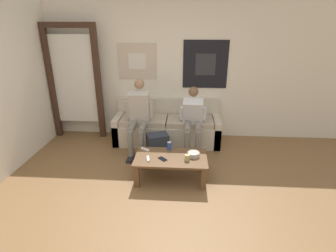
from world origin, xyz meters
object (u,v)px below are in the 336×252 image
person_seated_adult (139,114)px  pillar_candle (187,158)px  person_seated_teen (193,119)px  drink_can_blue (169,146)px  game_controller_near_left (145,149)px  coffee_table (171,161)px  game_controller_near_right (148,159)px  cell_phone (163,159)px  backpack (158,147)px  couch (167,127)px  ceramic_bowl (194,154)px

person_seated_adult → pillar_candle: bearing=-50.1°
pillar_candle → person_seated_teen: bearing=84.9°
drink_can_blue → game_controller_near_left: size_ratio=0.88×
person_seated_adult → pillar_candle: size_ratio=12.61×
coffee_table → game_controller_near_right: (-0.31, -0.10, 0.07)m
drink_can_blue → cell_phone: drink_can_blue is taller
backpack → cell_phone: (0.14, -0.68, 0.15)m
person_seated_teen → game_controller_near_right: bearing=-121.4°
couch → game_controller_near_right: 1.42m
game_controller_near_right → backpack: bearing=85.0°
drink_can_blue → person_seated_adult: bearing=129.6°
pillar_candle → game_controller_near_right: 0.55m
couch → pillar_candle: size_ratio=19.87×
pillar_candle → backpack: bearing=125.2°
couch → backpack: 0.72m
coffee_table → drink_can_blue: bearing=99.5°
game_controller_near_left → drink_can_blue: bearing=6.3°
coffee_table → pillar_candle: (0.23, -0.09, 0.10)m
couch → ceramic_bowl: size_ratio=11.12×
pillar_candle → cell_phone: pillar_candle is taller
backpack → person_seated_teen: bearing=30.6°
backpack → cell_phone: backpack is taller
coffee_table → game_controller_near_left: game_controller_near_left is taller
coffee_table → cell_phone: 0.15m
person_seated_adult → person_seated_teen: bearing=1.1°
game_controller_near_left → cell_phone: bearing=-42.8°
person_seated_teen → pillar_candle: bearing=-95.1°
backpack → pillar_candle: 0.86m
ceramic_bowl → pillar_candle: bearing=-127.0°
coffee_table → drink_can_blue: size_ratio=8.30×
pillar_candle → game_controller_near_right: pillar_candle is taller
person_seated_teen → person_seated_adult: bearing=-178.9°
person_seated_teen → drink_can_blue: 0.82m
couch → person_seated_adult: size_ratio=1.58×
couch → game_controller_near_right: couch is taller
coffee_table → person_seated_teen: (0.32, 0.94, 0.31)m
couch → backpack: size_ratio=4.54×
couch → cell_phone: couch is taller
backpack → coffee_table: bearing=-67.1°
person_seated_teen → game_controller_near_left: (-0.72, -0.75, -0.24)m
pillar_candle → drink_can_blue: bearing=130.6°
game_controller_near_right → ceramic_bowl: bearing=12.1°
coffee_table → pillar_candle: pillar_candle is taller
ceramic_bowl → cell_phone: ceramic_bowl is taller
game_controller_near_left → pillar_candle: bearing=-23.5°
ceramic_bowl → drink_can_blue: bearing=151.7°
person_seated_adult → person_seated_teen: 0.94m
person_seated_adult → cell_phone: 1.16m
couch → pillar_candle: bearing=-74.8°
backpack → person_seated_adult: bearing=138.1°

